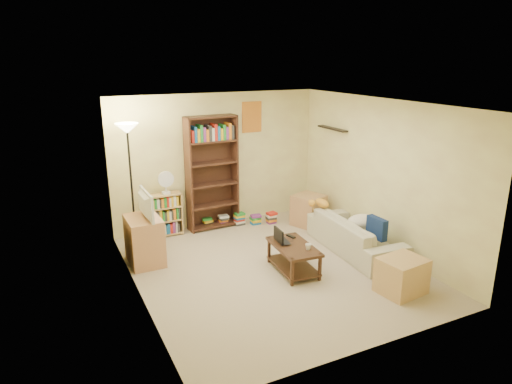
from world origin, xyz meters
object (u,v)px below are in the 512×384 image
laptop (287,241)px  short_bookshelf (165,215)px  sofa (355,235)px  mug (308,247)px  coffee_table (293,254)px  tabby_cat (320,203)px  end_cabinet (402,276)px  tv_stand (144,240)px  tall_bookshelf (212,170)px  desk_fan (166,182)px  floor_lamp (129,151)px  television (142,205)px  side_table (309,210)px

laptop → short_bookshelf: size_ratio=0.45×
sofa → mug: sofa is taller
sofa → coffee_table: 1.32m
tabby_cat → coffee_table: tabby_cat is taller
short_bookshelf → end_cabinet: bearing=-57.3°
end_cabinet → tabby_cat: bearing=87.5°
tv_stand → tabby_cat: bearing=-6.5°
tall_bookshelf → end_cabinet: 3.85m
tall_bookshelf → desk_fan: 0.89m
tall_bookshelf → end_cabinet: bearing=-70.0°
mug → coffee_table: bearing=116.1°
tall_bookshelf → floor_lamp: bearing=-165.3°
sofa → tabby_cat: size_ratio=4.44×
mug → desk_fan: size_ratio=0.23×
tabby_cat → floor_lamp: (-3.09, 0.82, 1.06)m
tabby_cat → tv_stand: tv_stand is taller
mug → end_cabinet: bearing=-47.6°
laptop → tabby_cat: bearing=-45.0°
coffee_table → tv_stand: 2.33m
sofa → floor_lamp: floor_lamp is taller
end_cabinet → tv_stand: bearing=140.0°
laptop → desk_fan: (-1.28, 2.06, 0.59)m
tv_stand → television: 0.59m
short_bookshelf → desk_fan: bearing=-45.4°
tabby_cat → mug: 1.56m
tv_stand → short_bookshelf: size_ratio=0.95×
side_table → coffee_table: bearing=-128.6°
laptop → desk_fan: desk_fan is taller
tabby_cat → floor_lamp: floor_lamp is taller
tall_bookshelf → end_cabinet: (1.44, -3.47, -0.87)m
tabby_cat → tall_bookshelf: 2.06m
coffee_table → floor_lamp: bearing=142.5°
mug → tall_bookshelf: (-0.54, 2.49, 0.65)m
sofa → mug: (-1.19, -0.42, 0.18)m
desk_fan → floor_lamp: (-0.67, -0.44, 0.69)m
sofa → television: size_ratio=2.69×
television → desk_fan: 1.14m
mug → tall_bookshelf: bearing=102.2°
tv_stand → desk_fan: 1.31m
coffee_table → floor_lamp: (-1.98, 1.78, 1.44)m
tabby_cat → floor_lamp: bearing=165.2°
tall_bookshelf → end_cabinet: size_ratio=3.55×
tall_bookshelf → desk_fan: size_ratio=5.04×
tv_stand → end_cabinet: bearing=-40.7°
coffee_table → laptop: (-0.03, 0.16, 0.16)m
television → tall_bookshelf: bearing=-57.6°
mug → floor_lamp: floor_lamp is taller
tv_stand → tall_bookshelf: 1.96m
desk_fan → floor_lamp: bearing=-146.7°
sofa → end_cabinet: bearing=171.7°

